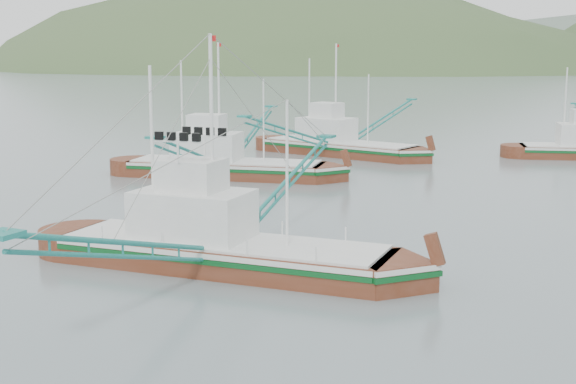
% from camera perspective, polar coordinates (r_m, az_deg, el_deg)
% --- Properties ---
extents(ground, '(1200.00, 1200.00, 0.00)m').
position_cam_1_polar(ground, '(35.53, -4.27, -6.62)').
color(ground, slate).
rests_on(ground, ground).
extents(main_boat, '(16.32, 29.07, 11.77)m').
position_cam_1_polar(main_boat, '(37.85, -4.97, -2.95)').
color(main_boat, '#592612').
rests_on(main_boat, ground).
extents(bg_boat_left, '(16.35, 28.27, 11.59)m').
position_cam_1_polar(bg_boat_left, '(64.91, -4.58, 2.87)').
color(bg_boat_left, '#592612').
rests_on(bg_boat_left, ground).
extents(bg_boat_extra, '(16.33, 28.34, 11.59)m').
position_cam_1_polar(bg_boat_extra, '(78.43, 3.60, 4.09)').
color(bg_boat_extra, '#592612').
rests_on(bg_boat_extra, ground).
extents(headland_left, '(448.00, 308.00, 210.00)m').
position_cam_1_polar(headland_left, '(436.57, -0.88, 8.79)').
color(headland_left, '#3B542B').
rests_on(headland_left, ground).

